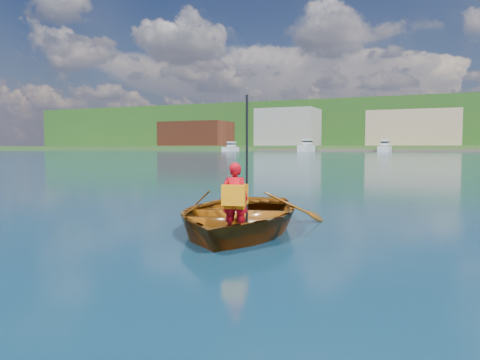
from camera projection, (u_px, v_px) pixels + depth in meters
ground at (171, 228)px, 8.12m from camera, size 600.00×600.00×0.00m
rowboat at (237, 215)px, 7.83m from camera, size 3.62×4.50×0.83m
child_paddler at (235, 198)px, 6.89m from camera, size 0.44×0.40×2.07m
shoreline at (433, 129)px, 224.04m from camera, size 400.00×140.00×22.00m
dock at (464, 151)px, 139.56m from camera, size 159.95×13.54×0.80m
waterfront_buildings at (405, 129)px, 161.72m from camera, size 202.00×16.00×14.00m
hillside_trees at (433, 114)px, 223.04m from camera, size 299.23×77.74×25.53m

